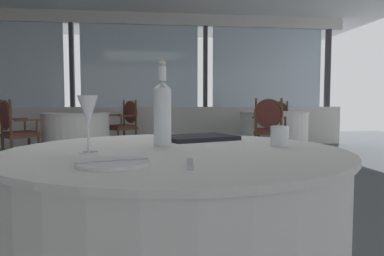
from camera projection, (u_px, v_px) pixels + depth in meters
ground_plane at (130, 205)px, 3.28m from camera, size 15.57×15.57×0.00m
window_wall_far at (140, 94)px, 7.65m from camera, size 9.07×0.14×2.84m
foreground_table at (176, 246)px, 1.39m from camera, size 1.28×1.28×0.77m
side_plate at (113, 163)px, 1.01m from camera, size 0.21×0.21×0.01m
butter_knife at (113, 161)px, 1.01m from camera, size 0.20×0.08×0.00m
dinner_fork at (190, 164)px, 1.02m from camera, size 0.04×0.18×0.00m
water_bottle at (162, 111)px, 1.45m from camera, size 0.07×0.07×0.35m
wine_glass at (88, 113)px, 1.24m from camera, size 0.07×0.07×0.20m
water_tumbler at (280, 136)px, 1.44m from camera, size 0.07×0.07×0.08m
menu_book at (199, 138)px, 1.70m from camera, size 0.39×0.34×0.02m
background_table_0 at (76, 135)px, 6.18m from camera, size 1.16×1.16×0.77m
dining_chair_0_0 at (125, 121)px, 6.88m from camera, size 0.65×0.66×0.99m
dining_chair_0_1 at (14, 127)px, 5.46m from camera, size 0.65×0.66×0.99m
background_table_1 at (274, 132)px, 6.89m from camera, size 1.31×1.31×0.77m
dining_chair_1_0 at (277, 120)px, 7.91m from camera, size 0.64×0.61×0.98m
dining_chair_1_1 at (269, 124)px, 5.83m from camera, size 0.64×0.61×1.01m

